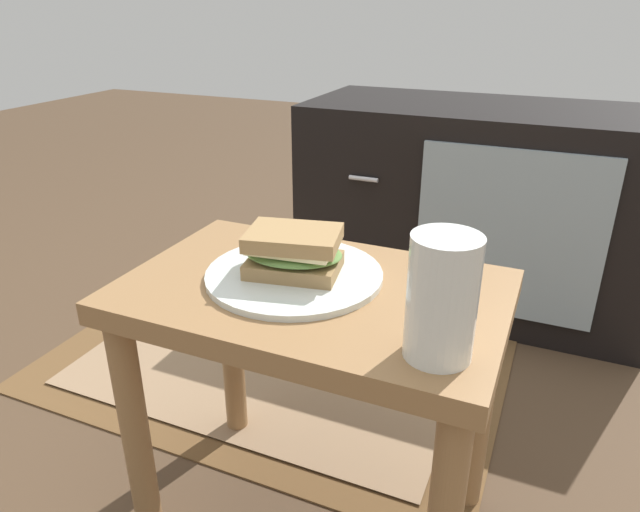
{
  "coord_description": "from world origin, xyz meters",
  "views": [
    {
      "loc": [
        0.31,
        -0.69,
        0.85
      ],
      "look_at": [
        0.01,
        0.0,
        0.51
      ],
      "focal_mm": 32.46,
      "sensor_mm": 36.0,
      "label": 1
    }
  ],
  "objects": [
    {
      "name": "side_table",
      "position": [
        0.0,
        0.0,
        0.37
      ],
      "size": [
        0.56,
        0.36,
        0.46
      ],
      "color": "olive",
      "rests_on": "ground"
    },
    {
      "name": "plate",
      "position": [
        -0.04,
        0.01,
        0.47
      ],
      "size": [
        0.27,
        0.27,
        0.01
      ],
      "primitive_type": "cylinder",
      "color": "silver",
      "rests_on": "side_table"
    },
    {
      "name": "sandwich_front",
      "position": [
        -0.04,
        0.01,
        0.5
      ],
      "size": [
        0.16,
        0.13,
        0.07
      ],
      "color": "#9E7A4C",
      "rests_on": "plate"
    },
    {
      "name": "tv_cabinet",
      "position": [
        0.09,
        0.95,
        0.29
      ],
      "size": [
        0.96,
        0.46,
        0.58
      ],
      "color": "black",
      "rests_on": "ground"
    },
    {
      "name": "beer_glass",
      "position": [
        0.21,
        -0.1,
        0.53
      ],
      "size": [
        0.08,
        0.08,
        0.15
      ],
      "color": "silver",
      "rests_on": "side_table"
    },
    {
      "name": "area_rug",
      "position": [
        -0.29,
        0.39,
        0.0
      ],
      "size": [
        1.11,
        0.73,
        0.01
      ],
      "color": "brown",
      "rests_on": "ground"
    }
  ]
}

